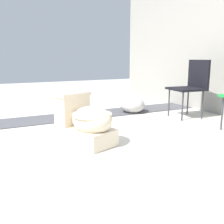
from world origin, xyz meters
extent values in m
plane|color=beige|center=(0.00, 0.00, 0.00)|extent=(14.00, 14.00, 0.00)
cube|color=#4C4C51|center=(-1.14, 0.50, 0.01)|extent=(0.56, 8.00, 0.01)
cube|color=beige|center=(0.09, 0.12, 0.09)|extent=(0.68, 0.52, 0.17)
ellipsoid|color=beige|center=(0.19, 0.16, 0.26)|extent=(0.54, 0.49, 0.28)
cylinder|color=beige|center=(0.19, 0.16, 0.32)|extent=(0.50, 0.50, 0.03)
cube|color=beige|center=(-0.10, 0.05, 0.32)|extent=(0.28, 0.38, 0.30)
cube|color=beige|center=(-0.10, 0.05, 0.49)|extent=(0.32, 0.41, 0.04)
cylinder|color=silver|center=(-0.13, 0.13, 0.51)|extent=(0.02, 0.02, 0.01)
cube|color=black|center=(-0.37, 1.87, 0.42)|extent=(0.49, 0.49, 0.03)
cube|color=black|center=(-0.35, 2.07, 0.64)|extent=(0.44, 0.08, 0.40)
cylinder|color=#38383D|center=(-0.22, 1.68, 0.20)|extent=(0.02, 0.02, 0.40)
cylinder|color=#38383D|center=(-0.56, 1.72, 0.20)|extent=(0.02, 0.02, 0.40)
cylinder|color=#38383D|center=(-0.19, 2.02, 0.20)|extent=(0.02, 0.02, 0.40)
cylinder|color=#38383D|center=(-0.52, 2.06, 0.20)|extent=(0.02, 0.02, 0.40)
cylinder|color=#38383D|center=(0.36, 1.78, 0.20)|extent=(0.02, 0.02, 0.40)
ellipsoid|color=#B7B2AD|center=(-1.00, 1.35, 0.13)|extent=(0.51, 0.52, 0.26)
camera|label=1|loc=(2.51, -0.80, 0.86)|focal=42.00mm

